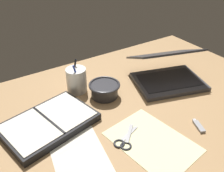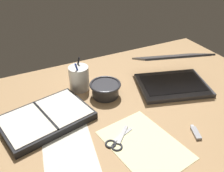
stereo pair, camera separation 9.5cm
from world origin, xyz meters
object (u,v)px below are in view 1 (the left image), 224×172
pen_cup (77,80)px  scissors (124,142)px  laptop (167,72)px  planner (49,123)px  bowl (104,89)px

pen_cup → scissors: size_ratio=1.17×
laptop → planner: bearing=-162.9°
bowl → pen_cup: pen_cup is taller
laptop → pen_cup: bearing=175.3°
laptop → planner: size_ratio=1.04×
pen_cup → planner: size_ratio=0.39×
laptop → planner: 57.95cm
pen_cup → bowl: bearing=-52.0°
planner → scissors: bearing=-62.7°
planner → scissors: planner is taller
planner → scissors: 28.36cm
pen_cup → laptop: bearing=-21.7°
laptop → pen_cup: laptop is taller
bowl → planner: size_ratio=0.37×
laptop → pen_cup: (-38.76, 15.43, 0.60)cm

